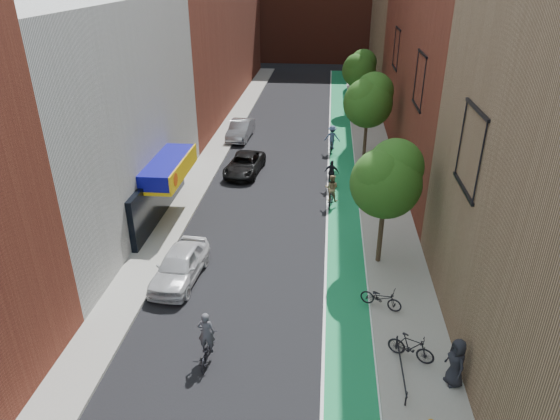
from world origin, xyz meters
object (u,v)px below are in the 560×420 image
(parked_car_white, at_px, (180,265))
(parked_car_black, at_px, (244,164))
(cyclist_lead, at_px, (207,345))
(parked_car_silver, at_px, (241,130))
(pedestrian, at_px, (456,362))
(cyclist_lane_mid, at_px, (331,179))
(cyclist_lane_near, at_px, (331,193))
(cyclist_lane_far, at_px, (332,140))

(parked_car_white, distance_m, parked_car_black, 13.60)
(parked_car_black, relative_size, cyclist_lead, 2.28)
(parked_car_silver, bearing_deg, parked_car_white, -85.03)
(cyclist_lead, distance_m, pedestrian, 9.01)
(parked_car_silver, xyz_separation_m, cyclist_lead, (3.21, -26.56, -0.08))
(parked_car_silver, relative_size, cyclist_lane_mid, 2.38)
(parked_car_black, height_order, pedestrian, pedestrian)
(cyclist_lane_near, relative_size, cyclist_lane_mid, 1.03)
(parked_car_white, height_order, parked_car_silver, same)
(parked_car_silver, relative_size, cyclist_lead, 2.23)
(cyclist_lane_near, relative_size, pedestrian, 1.08)
(parked_car_white, relative_size, pedestrian, 2.41)
(cyclist_lead, bearing_deg, cyclist_lane_near, -109.03)
(parked_car_black, height_order, parked_car_silver, parked_car_silver)
(cyclist_lane_far, bearing_deg, parked_car_silver, -13.52)
(cyclist_lane_mid, relative_size, pedestrian, 1.04)
(cyclist_lane_far, bearing_deg, parked_car_black, 45.26)
(cyclist_lead, relative_size, cyclist_lane_far, 0.96)
(parked_car_white, height_order, pedestrian, pedestrian)
(parked_car_black, xyz_separation_m, cyclist_lane_near, (6.20, -4.83, 0.21))
(parked_car_silver, distance_m, cyclist_lane_near, 14.86)
(parked_car_black, distance_m, cyclist_lane_near, 7.86)
(parked_car_black, bearing_deg, cyclist_lane_mid, -13.91)
(parked_car_white, distance_m, cyclist_lead, 5.74)
(parked_car_white, distance_m, parked_car_silver, 21.40)
(parked_car_white, relative_size, cyclist_lane_near, 2.23)
(parked_car_black, distance_m, cyclist_lane_mid, 6.58)
(parked_car_black, distance_m, cyclist_lane_far, 7.94)
(cyclist_lead, height_order, cyclist_lane_far, cyclist_lane_far)
(parked_car_black, relative_size, cyclist_lane_near, 2.36)
(cyclist_lane_far, bearing_deg, cyclist_lane_near, 96.71)
(cyclist_lane_far, relative_size, pedestrian, 1.16)
(parked_car_white, bearing_deg, pedestrian, -21.73)
(cyclist_lane_near, height_order, cyclist_lane_mid, cyclist_lane_near)
(parked_car_white, bearing_deg, cyclist_lead, -59.90)
(parked_car_white, height_order, parked_car_black, parked_car_white)
(parked_car_silver, bearing_deg, cyclist_lane_far, -17.18)
(parked_car_black, relative_size, pedestrian, 2.54)
(cyclist_lane_mid, height_order, pedestrian, pedestrian)
(parked_car_black, distance_m, pedestrian, 21.94)
(parked_car_silver, distance_m, cyclist_lane_mid, 12.69)
(cyclist_lead, bearing_deg, parked_car_white, -65.06)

